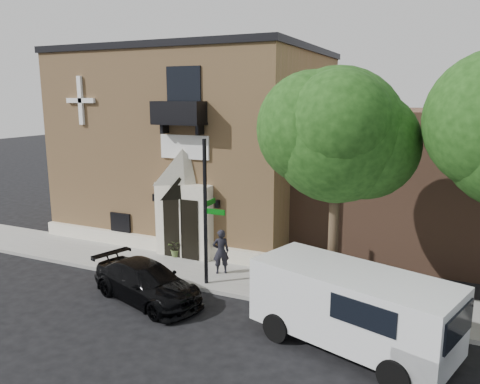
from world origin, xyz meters
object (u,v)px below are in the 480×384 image
(dumpster, at_px, (337,288))
(pedestrian_near, at_px, (221,251))
(black_sedan, at_px, (147,282))
(street_sign, at_px, (206,213))
(fire_hydrant, at_px, (314,292))
(cargo_van, at_px, (358,309))

(dumpster, xyz_separation_m, pedestrian_near, (-4.79, 0.88, 0.31))
(black_sedan, relative_size, dumpster, 2.35)
(street_sign, height_order, pedestrian_near, street_sign)
(pedestrian_near, bearing_deg, dumpster, 135.07)
(fire_hydrant, bearing_deg, black_sedan, -160.98)
(street_sign, relative_size, pedestrian_near, 3.02)
(cargo_van, bearing_deg, street_sign, 177.15)
(black_sedan, xyz_separation_m, street_sign, (1.34, 1.91, 2.20))
(cargo_van, relative_size, street_sign, 1.11)
(cargo_van, distance_m, street_sign, 6.56)
(cargo_van, bearing_deg, dumpster, 132.66)
(street_sign, xyz_separation_m, fire_hydrant, (4.11, -0.03, -2.32))
(fire_hydrant, height_order, dumpster, dumpster)
(fire_hydrant, height_order, pedestrian_near, pedestrian_near)
(cargo_van, height_order, street_sign, street_sign)
(black_sedan, relative_size, pedestrian_near, 2.57)
(black_sedan, distance_m, cargo_van, 7.33)
(black_sedan, distance_m, pedestrian_near, 3.33)
(black_sedan, relative_size, cargo_van, 0.76)
(fire_hydrant, bearing_deg, pedestrian_near, 164.43)
(black_sedan, height_order, pedestrian_near, pedestrian_near)
(cargo_van, distance_m, fire_hydrant, 2.97)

